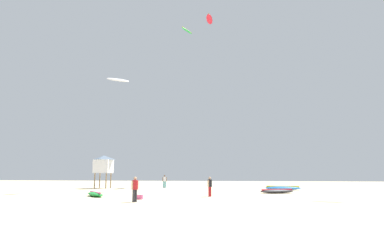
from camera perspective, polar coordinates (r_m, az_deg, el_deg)
ground_plane at (r=16.44m, az=-9.34°, el=-15.39°), size 120.00×120.00×0.00m
person_foreground at (r=21.40m, az=-10.47°, el=-11.20°), size 0.38×0.47×1.67m
person_midground at (r=25.93m, az=3.29°, el=-10.97°), size 0.36×0.49×1.60m
person_left at (r=41.27m, az=-5.08°, el=-10.11°), size 0.52×0.38×1.66m
kite_grounded_near at (r=37.20m, az=16.36°, el=-11.08°), size 4.01×1.50×0.46m
kite_grounded_mid at (r=27.26m, az=-17.39°, el=-12.07°), size 2.74×3.09×0.41m
kite_grounded_far at (r=31.10m, az=15.39°, el=-11.68°), size 3.54×2.15×0.41m
lifeguard_tower at (r=41.55m, az=-15.99°, el=-6.92°), size 2.30×2.30×4.15m
cooler_box at (r=23.70m, az=-9.77°, el=-12.95°), size 0.56×0.36×0.32m
kite_aloft_2 at (r=62.18m, az=-13.46°, el=8.09°), size 4.40×3.52×1.00m
kite_aloft_3 at (r=55.73m, az=3.23°, el=18.87°), size 1.14×3.53×0.49m
kite_aloft_4 at (r=43.26m, az=-0.92°, el=16.98°), size 1.59×2.35×0.55m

